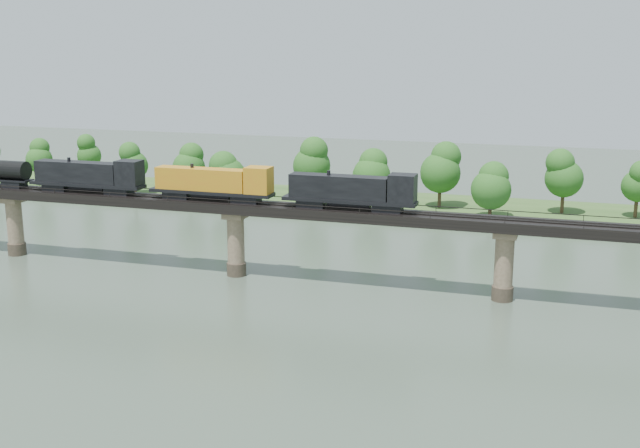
% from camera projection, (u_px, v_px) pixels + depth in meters
% --- Properties ---
extents(ground, '(400.00, 400.00, 0.00)m').
position_uv_depth(ground, '(136.00, 344.00, 95.23)').
color(ground, '#354336').
rests_on(ground, ground).
extents(far_bank, '(300.00, 24.00, 1.60)m').
position_uv_depth(far_bank, '(337.00, 202.00, 174.01)').
color(far_bank, '#2E4E1F').
rests_on(far_bank, ground).
extents(bridge, '(236.00, 30.00, 11.50)m').
position_uv_depth(bridge, '(236.00, 241.00, 121.87)').
color(bridge, '#473A2D').
rests_on(bridge, ground).
extents(bridge_superstructure, '(220.00, 4.90, 0.75)m').
position_uv_depth(bridge_superstructure, '(235.00, 200.00, 120.43)').
color(bridge_superstructure, black).
rests_on(bridge_superstructure, bridge).
extents(far_treeline, '(289.06, 17.54, 13.60)m').
position_uv_depth(far_treeline, '(294.00, 167.00, 170.44)').
color(far_treeline, '#382619').
rests_on(far_treeline, far_bank).
extents(freight_train, '(79.46, 3.10, 5.47)m').
position_uv_depth(freight_train, '(169.00, 181.00, 123.10)').
color(freight_train, black).
rests_on(freight_train, bridge).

